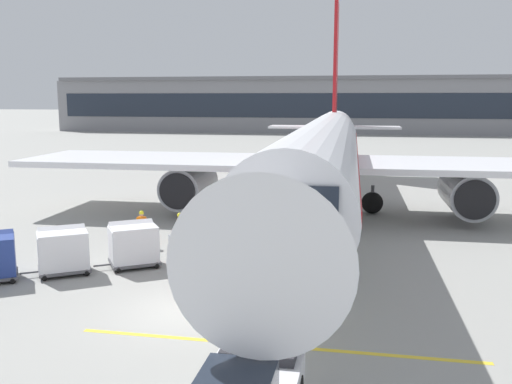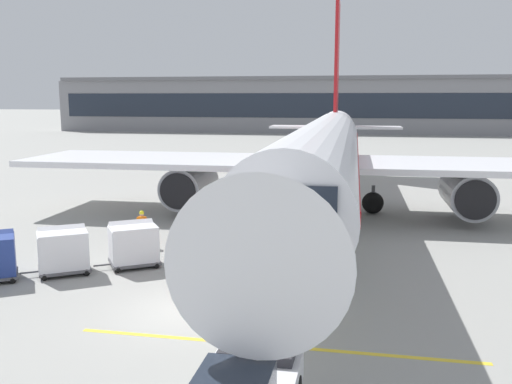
{
  "view_description": "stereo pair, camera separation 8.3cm",
  "coord_description": "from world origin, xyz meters",
  "px_view_note": "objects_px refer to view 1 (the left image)",
  "views": [
    {
      "loc": [
        5.82,
        -17.38,
        7.13
      ],
      "look_at": [
        1.22,
        6.83,
        2.99
      ],
      "focal_mm": 39.48,
      "sensor_mm": 36.0,
      "label": 1
    },
    {
      "loc": [
        5.9,
        -17.36,
        7.13
      ],
      "look_at": [
        1.22,
        6.83,
        2.99
      ],
      "focal_mm": 39.48,
      "sensor_mm": 36.0,
      "label": 2
    }
  ],
  "objects_px": {
    "baggage_cart_lead": "(133,243)",
    "safety_cone_wingtip": "(216,209)",
    "baggage_cart_second": "(63,250)",
    "ground_crew_by_carts": "(180,228)",
    "ground_crew_marshaller": "(142,226)",
    "belt_loader": "(213,231)",
    "ground_crew_by_loader": "(217,228)",
    "safety_cone_engine_keepout": "(207,209)",
    "parked_airplane": "(323,155)"
  },
  "relations": [
    {
      "from": "parked_airplane",
      "to": "safety_cone_engine_keepout",
      "type": "xyz_separation_m",
      "value": [
        -7.06,
        -0.97,
        -3.41
      ]
    },
    {
      "from": "parked_airplane",
      "to": "safety_cone_wingtip",
      "type": "height_order",
      "value": "parked_airplane"
    },
    {
      "from": "ground_crew_by_carts",
      "to": "ground_crew_marshaller",
      "type": "distance_m",
      "value": 1.99
    },
    {
      "from": "ground_crew_by_carts",
      "to": "safety_cone_engine_keepout",
      "type": "bearing_deg",
      "value": 96.64
    },
    {
      "from": "ground_crew_by_loader",
      "to": "ground_crew_by_carts",
      "type": "distance_m",
      "value": 1.79
    },
    {
      "from": "safety_cone_engine_keepout",
      "to": "ground_crew_marshaller",
      "type": "bearing_deg",
      "value": -97.34
    },
    {
      "from": "safety_cone_wingtip",
      "to": "safety_cone_engine_keepout",
      "type": "bearing_deg",
      "value": 166.72
    },
    {
      "from": "baggage_cart_lead",
      "to": "ground_crew_by_carts",
      "type": "relative_size",
      "value": 1.56
    },
    {
      "from": "ground_crew_by_loader",
      "to": "baggage_cart_second",
      "type": "bearing_deg",
      "value": -137.06
    },
    {
      "from": "ground_crew_by_carts",
      "to": "baggage_cart_second",
      "type": "bearing_deg",
      "value": -127.09
    },
    {
      "from": "baggage_cart_lead",
      "to": "ground_crew_by_carts",
      "type": "distance_m",
      "value": 3.27
    },
    {
      "from": "parked_airplane",
      "to": "baggage_cart_lead",
      "type": "xyz_separation_m",
      "value": [
        -7.15,
        -12.21,
        -2.72
      ]
    },
    {
      "from": "belt_loader",
      "to": "safety_cone_engine_keepout",
      "type": "distance_m",
      "value": 8.21
    },
    {
      "from": "baggage_cart_lead",
      "to": "baggage_cart_second",
      "type": "height_order",
      "value": "same"
    },
    {
      "from": "ground_crew_by_carts",
      "to": "parked_airplane",
      "type": "bearing_deg",
      "value": 56.17
    },
    {
      "from": "baggage_cart_lead",
      "to": "safety_cone_engine_keepout",
      "type": "distance_m",
      "value": 11.27
    },
    {
      "from": "belt_loader",
      "to": "ground_crew_by_carts",
      "type": "bearing_deg",
      "value": -167.3
    },
    {
      "from": "parked_airplane",
      "to": "ground_crew_by_loader",
      "type": "distance_m",
      "value": 10.21
    },
    {
      "from": "parked_airplane",
      "to": "ground_crew_marshaller",
      "type": "xyz_separation_m",
      "value": [
        -8.09,
        -8.96,
        -2.72
      ]
    },
    {
      "from": "safety_cone_engine_keepout",
      "to": "ground_crew_by_carts",
      "type": "bearing_deg",
      "value": -83.36
    },
    {
      "from": "parked_airplane",
      "to": "belt_loader",
      "type": "height_order",
      "value": "parked_airplane"
    },
    {
      "from": "baggage_cart_second",
      "to": "ground_crew_marshaller",
      "type": "bearing_deg",
      "value": 72.59
    },
    {
      "from": "parked_airplane",
      "to": "baggage_cart_second",
      "type": "distance_m",
      "value": 16.94
    },
    {
      "from": "ground_crew_marshaller",
      "to": "safety_cone_wingtip",
      "type": "xyz_separation_m",
      "value": [
        1.63,
        7.85,
        -0.65
      ]
    },
    {
      "from": "ground_crew_by_carts",
      "to": "ground_crew_marshaller",
      "type": "xyz_separation_m",
      "value": [
        -1.98,
        0.16,
        0.0
      ]
    },
    {
      "from": "baggage_cart_second",
      "to": "parked_airplane",
      "type": "bearing_deg",
      "value": 55.05
    },
    {
      "from": "baggage_cart_second",
      "to": "ground_crew_by_carts",
      "type": "bearing_deg",
      "value": 52.91
    },
    {
      "from": "belt_loader",
      "to": "safety_cone_engine_keepout",
      "type": "bearing_deg",
      "value": 107.61
    },
    {
      "from": "baggage_cart_second",
      "to": "safety_cone_engine_keepout",
      "type": "height_order",
      "value": "baggage_cart_second"
    },
    {
      "from": "belt_loader",
      "to": "ground_crew_marshaller",
      "type": "xyz_separation_m",
      "value": [
        -3.51,
        -0.18,
        0.15
      ]
    },
    {
      "from": "baggage_cart_lead",
      "to": "ground_crew_by_carts",
      "type": "height_order",
      "value": "baggage_cart_lead"
    },
    {
      "from": "belt_loader",
      "to": "ground_crew_by_carts",
      "type": "height_order",
      "value": "belt_loader"
    },
    {
      "from": "ground_crew_by_loader",
      "to": "safety_cone_wingtip",
      "type": "xyz_separation_m",
      "value": [
        -2.12,
        7.72,
        -0.65
      ]
    },
    {
      "from": "ground_crew_by_loader",
      "to": "safety_cone_engine_keepout",
      "type": "height_order",
      "value": "ground_crew_by_loader"
    },
    {
      "from": "ground_crew_marshaller",
      "to": "safety_cone_wingtip",
      "type": "distance_m",
      "value": 8.04
    },
    {
      "from": "baggage_cart_lead",
      "to": "ground_crew_marshaller",
      "type": "relative_size",
      "value": 1.56
    },
    {
      "from": "ground_crew_marshaller",
      "to": "baggage_cart_second",
      "type": "bearing_deg",
      "value": -107.41
    },
    {
      "from": "belt_loader",
      "to": "safety_cone_engine_keepout",
      "type": "height_order",
      "value": "belt_loader"
    },
    {
      "from": "belt_loader",
      "to": "parked_airplane",
      "type": "bearing_deg",
      "value": 62.42
    },
    {
      "from": "baggage_cart_lead",
      "to": "safety_cone_wingtip",
      "type": "bearing_deg",
      "value": 86.44
    },
    {
      "from": "ground_crew_by_carts",
      "to": "baggage_cart_lead",
      "type": "bearing_deg",
      "value": -108.6
    },
    {
      "from": "ground_crew_by_loader",
      "to": "ground_crew_by_carts",
      "type": "xyz_separation_m",
      "value": [
        -1.77,
        -0.29,
        0.0
      ]
    },
    {
      "from": "ground_crew_by_carts",
      "to": "ground_crew_by_loader",
      "type": "bearing_deg",
      "value": 9.19
    },
    {
      "from": "ground_crew_marshaller",
      "to": "safety_cone_engine_keepout",
      "type": "distance_m",
      "value": 8.09
    },
    {
      "from": "parked_airplane",
      "to": "ground_crew_marshaller",
      "type": "bearing_deg",
      "value": -132.09
    },
    {
      "from": "baggage_cart_lead",
      "to": "baggage_cart_second",
      "type": "distance_m",
      "value": 2.85
    },
    {
      "from": "parked_airplane",
      "to": "safety_cone_wingtip",
      "type": "xyz_separation_m",
      "value": [
        -6.46,
        -1.11,
        -3.37
      ]
    },
    {
      "from": "safety_cone_engine_keepout",
      "to": "safety_cone_wingtip",
      "type": "relative_size",
      "value": 0.88
    },
    {
      "from": "ground_crew_marshaller",
      "to": "belt_loader",
      "type": "bearing_deg",
      "value": 3.0
    },
    {
      "from": "ground_crew_marshaller",
      "to": "safety_cone_wingtip",
      "type": "height_order",
      "value": "ground_crew_marshaller"
    }
  ]
}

